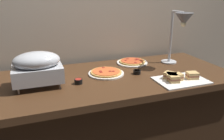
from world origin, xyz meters
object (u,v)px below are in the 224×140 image
object	(u,v)px
pizza_plate_front	(106,73)
sauce_cup_near	(137,72)
heat_lamp	(181,25)
sauce_cup_far	(78,81)
pizza_plate_center	(132,62)
sandwich_platter	(178,78)
chafing_dish	(37,67)

from	to	relation	value
pizza_plate_front	sauce_cup_near	world-z (taller)	sauce_cup_near
heat_lamp	sauce_cup_far	bearing A→B (deg)	-173.63
pizza_plate_front	pizza_plate_center	xyz separation A→B (m)	(0.32, 0.20, -0.00)
heat_lamp	sauce_cup_near	size ratio (longest dim) A/B	7.81
sandwich_platter	sauce_cup_near	bearing A→B (deg)	132.11
heat_lamp	sandwich_platter	distance (m)	0.50
chafing_dish	sandwich_platter	size ratio (longest dim) A/B	0.89
sandwich_platter	sauce_cup_far	world-z (taller)	sandwich_platter
heat_lamp	pizza_plate_center	xyz separation A→B (m)	(-0.33, 0.22, -0.35)
chafing_dish	sauce_cup_far	xyz separation A→B (m)	(0.27, -0.05, -0.12)
pizza_plate_center	sandwich_platter	size ratio (longest dim) A/B	0.75
chafing_dish	sauce_cup_near	xyz separation A→B (m)	(0.76, -0.00, -0.12)
heat_lamp	sauce_cup_near	xyz separation A→B (m)	(-0.42, -0.06, -0.35)
pizza_plate_front	sandwich_platter	size ratio (longest dim) A/B	0.76
pizza_plate_front	sauce_cup_far	world-z (taller)	sauce_cup_far
heat_lamp	sauce_cup_far	distance (m)	0.97
pizza_plate_center	sandwich_platter	xyz separation A→B (m)	(0.14, -0.52, 0.01)
heat_lamp	sandwich_platter	bearing A→B (deg)	-123.05
sauce_cup_far	pizza_plate_front	bearing A→B (deg)	25.94
chafing_dish	pizza_plate_front	xyz separation A→B (m)	(0.52, 0.07, -0.13)
chafing_dish	sauce_cup_far	distance (m)	0.30
pizza_plate_front	pizza_plate_center	size ratio (longest dim) A/B	1.01
chafing_dish	sauce_cup_far	size ratio (longest dim) A/B	5.66
sauce_cup_near	sauce_cup_far	xyz separation A→B (m)	(-0.49, -0.05, 0.00)
sandwich_platter	sauce_cup_near	distance (m)	0.33
pizza_plate_front	sandwich_platter	world-z (taller)	sandwich_platter
pizza_plate_front	heat_lamp	bearing A→B (deg)	-1.88
heat_lamp	sandwich_platter	size ratio (longest dim) A/B	1.27
chafing_dish	sauce_cup_far	world-z (taller)	chafing_dish
sandwich_platter	sauce_cup_far	xyz separation A→B (m)	(-0.71, 0.20, -0.00)
pizza_plate_center	sandwich_platter	world-z (taller)	sandwich_platter
pizza_plate_center	sauce_cup_far	world-z (taller)	sauce_cup_far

